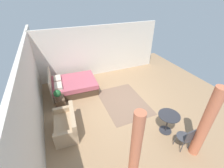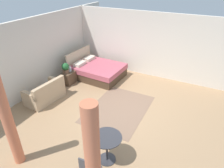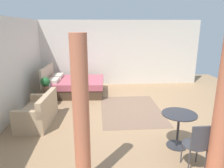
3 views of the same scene
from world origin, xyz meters
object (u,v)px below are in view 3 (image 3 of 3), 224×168
potted_plant (45,83)px  balcony_table (178,124)px  bed (74,86)px  cafe_chair_near_window (198,143)px  nightstand (48,97)px  vase (48,86)px  couch (39,113)px

potted_plant → balcony_table: size_ratio=0.58×
bed → cafe_chair_near_window: size_ratio=2.37×
bed → nightstand: bearing=145.4°
vase → nightstand: bearing=-176.6°
balcony_table → potted_plant: bearing=51.3°
couch → balcony_table: 3.44m
nightstand → cafe_chair_near_window: 4.78m
bed → potted_plant: 1.42m
nightstand → balcony_table: 4.22m
balcony_table → cafe_chair_near_window: bearing=-178.3°
bed → nightstand: 1.26m
balcony_table → cafe_chair_near_window: size_ratio=0.82×
nightstand → balcony_table: bearing=-130.0°
nightstand → potted_plant: 0.49m
vase → balcony_table: bearing=-131.2°
cafe_chair_near_window → couch: bearing=56.7°
vase → couch: bearing=-177.6°
couch → cafe_chair_near_window: cafe_chair_near_window is taller
bed → balcony_table: bearing=-146.1°
couch → vase: (1.52, 0.06, 0.30)m
bed → couch: bearing=164.9°
potted_plant → vase: (0.22, -0.03, -0.14)m
bed → vase: bed is taller
potted_plant → cafe_chair_near_window: (-3.39, -3.28, -0.18)m
bed → nightstand: (-1.03, 0.71, -0.05)m
balcony_table → vase: bearing=48.8°
couch → vase: 1.55m
potted_plant → cafe_chair_near_window: potted_plant is taller
potted_plant → balcony_table: potted_plant is taller
bed → cafe_chair_near_window: bearing=-150.7°
potted_plant → nightstand: bearing=-20.2°
couch → potted_plant: 1.38m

